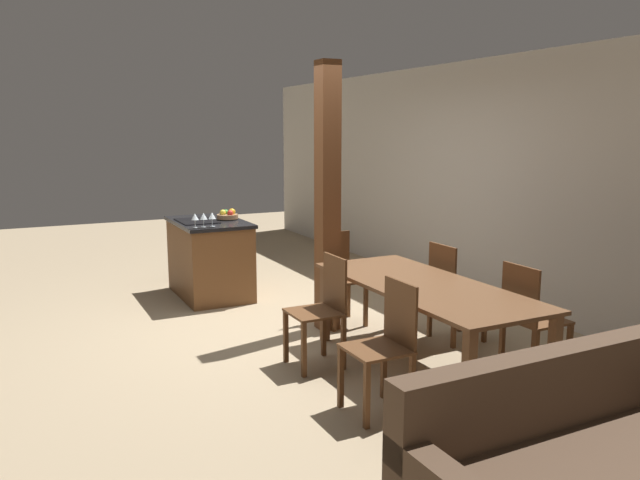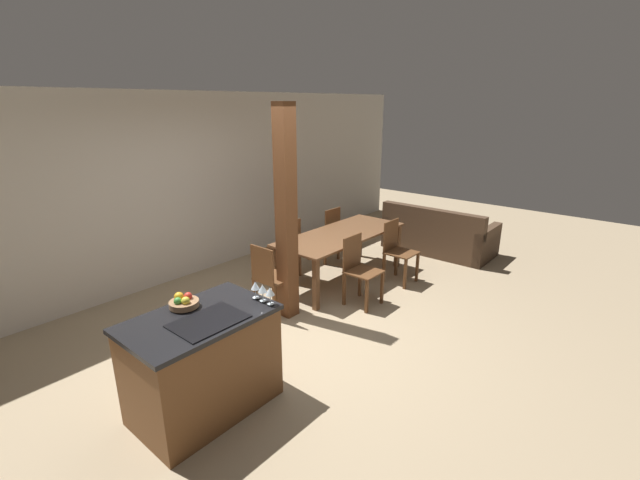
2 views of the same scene
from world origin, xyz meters
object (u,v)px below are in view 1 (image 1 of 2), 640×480
object	(u,v)px
dining_chair_near_right	(385,344)
fruit_bowl	(228,215)
wine_glass_near	(195,217)
timber_post	(328,199)
dining_chair_far_right	(530,318)
dining_chair_head_end	(338,275)
dining_chair_near_left	(322,308)
wine_glass_far	(212,216)
dining_table	(424,294)
wine_glass_middle	(204,216)
kitchen_island	(210,258)
dining_chair_far_left	(452,290)

from	to	relation	value
dining_chair_near_right	fruit_bowl	bearing A→B (deg)	179.30
wine_glass_near	timber_post	world-z (taller)	timber_post
dining_chair_far_right	dining_chair_head_end	distance (m)	2.03
dining_chair_near_left	dining_chair_far_right	distance (m)	1.64
wine_glass_far	dining_chair_far_right	bearing A→B (deg)	28.65
wine_glass_near	dining_chair_head_end	size ratio (longest dim) A/B	0.17
dining_chair_near_left	dining_chair_near_right	world-z (taller)	same
dining_chair_head_end	timber_post	world-z (taller)	timber_post
wine_glass_far	dining_table	distance (m)	2.70
wine_glass_middle	timber_post	distance (m)	1.49
kitchen_island	timber_post	distance (m)	2.01
dining_table	dining_chair_near_right	distance (m)	0.83
wine_glass_middle	dining_chair_head_end	world-z (taller)	wine_glass_middle
dining_chair_near_right	dining_chair_far_left	xyz separation A→B (m)	(-0.96, 1.33, 0.00)
wine_glass_middle	wine_glass_far	bearing A→B (deg)	90.00
fruit_bowl	dining_chair_near_left	world-z (taller)	fruit_bowl
wine_glass_far	dining_chair_near_right	bearing A→B (deg)	5.74
fruit_bowl	dining_chair_far_left	distance (m)	2.87
fruit_bowl	wine_glass_middle	size ratio (longest dim) A/B	1.60
dining_chair_near_left	dining_chair_far_right	world-z (taller)	same
wine_glass_middle	dining_chair_near_left	size ratio (longest dim) A/B	0.17
wine_glass_middle	dining_chair_far_right	size ratio (longest dim) A/B	0.17
dining_chair_far_right	timber_post	xyz separation A→B (m)	(-1.79, -0.85, 0.79)
dining_table	dining_chair_near_left	size ratio (longest dim) A/B	2.34
wine_glass_far	dining_chair_near_left	world-z (taller)	wine_glass_far
kitchen_island	wine_glass_far	bearing A→B (deg)	-12.28
dining_table	dining_chair_head_end	size ratio (longest dim) A/B	2.34
dining_chair_head_end	dining_chair_far_left	bearing A→B (deg)	-55.30
wine_glass_far	dining_chair_near_right	world-z (taller)	wine_glass_far
wine_glass_middle	dining_chair_head_end	distance (m)	1.59
dining_chair_near_right	timber_post	distance (m)	2.02
fruit_bowl	timber_post	bearing A→B (deg)	14.50
fruit_bowl	dining_table	world-z (taller)	fruit_bowl
dining_chair_near_left	dining_chair_far_left	distance (m)	1.33
wine_glass_near	dining_table	size ratio (longest dim) A/B	0.07
dining_chair_far_right	timber_post	distance (m)	2.14
wine_glass_far	kitchen_island	bearing A→B (deg)	167.72
kitchen_island	dining_chair_far_left	distance (m)	2.95
dining_table	dining_chair_head_end	world-z (taller)	dining_chair_head_end
dining_chair_far_left	dining_chair_head_end	distance (m)	1.17
wine_glass_middle	wine_glass_near	bearing A→B (deg)	-90.00
wine_glass_near	dining_chair_near_right	world-z (taller)	wine_glass_near
wine_glass_near	timber_post	bearing A→B (deg)	39.17
dining_chair_near_right	dining_chair_head_end	size ratio (longest dim) A/B	1.00
wine_glass_middle	dining_chair_near_right	bearing A→B (deg)	7.51
dining_chair_near_left	dining_chair_near_right	bearing A→B (deg)	0.00
wine_glass_far	timber_post	xyz separation A→B (m)	(1.18, 0.78, 0.26)
dining_chair_head_end	timber_post	xyz separation A→B (m)	(0.12, -0.18, 0.79)
kitchen_island	dining_table	bearing A→B (deg)	15.74
dining_chair_far_left	timber_post	distance (m)	1.43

